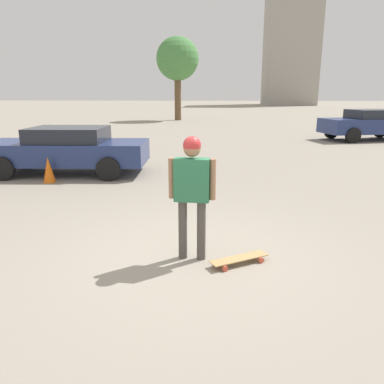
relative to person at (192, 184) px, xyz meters
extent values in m
plane|color=gray|center=(0.00, 0.00, -1.08)|extent=(220.00, 220.00, 0.00)
cylinder|color=#4C4742|center=(-0.13, 0.01, -0.66)|extent=(0.12, 0.12, 0.84)
cylinder|color=#4C4742|center=(0.13, -0.01, -0.66)|extent=(0.12, 0.12, 0.84)
cube|color=#2D724C|center=(0.00, 0.00, 0.05)|extent=(0.49, 0.24, 0.58)
cylinder|color=#9E7051|center=(-0.28, 0.02, 0.07)|extent=(0.08, 0.08, 0.55)
cylinder|color=#9E7051|center=(0.28, -0.02, 0.07)|extent=(0.08, 0.08, 0.55)
sphere|color=#9E7051|center=(0.00, 0.00, 0.48)|extent=(0.23, 0.23, 0.23)
sphere|color=red|center=(0.00, 0.00, 0.52)|extent=(0.24, 0.24, 0.24)
cube|color=tan|center=(0.65, -0.14, -1.00)|extent=(0.83, 0.58, 0.01)
cylinder|color=#D14C33|center=(0.46, -0.38, -1.04)|extent=(0.08, 0.06, 0.08)
cylinder|color=#D14C33|center=(0.35, -0.19, -1.04)|extent=(0.08, 0.06, 0.08)
cylinder|color=#D14C33|center=(0.96, -0.10, -1.04)|extent=(0.08, 0.06, 0.08)
cylinder|color=#D14C33|center=(0.85, 0.10, -1.04)|extent=(0.08, 0.06, 0.08)
cube|color=navy|center=(-3.96, 5.51, -0.46)|extent=(4.64, 1.99, 0.61)
cube|color=#1E232D|center=(-3.85, 5.52, 0.04)|extent=(2.12, 1.70, 0.41)
cylinder|color=black|center=(-5.33, 4.55, -0.77)|extent=(0.64, 0.23, 0.63)
cylinder|color=black|center=(-5.41, 6.34, -0.77)|extent=(0.64, 0.23, 0.63)
cylinder|color=black|center=(-2.51, 4.68, -0.77)|extent=(0.64, 0.23, 0.63)
cylinder|color=black|center=(-2.59, 6.47, -0.77)|extent=(0.64, 0.23, 0.63)
cube|color=navy|center=(7.78, 14.22, -0.38)|extent=(4.81, 2.92, 0.70)
cube|color=#1E232D|center=(7.89, 14.25, 0.18)|extent=(2.37, 2.13, 0.42)
cylinder|color=black|center=(6.66, 12.97, -0.73)|extent=(0.74, 0.37, 0.71)
cylinder|color=black|center=(6.20, 14.79, -0.73)|extent=(0.74, 0.37, 0.71)
cylinder|color=black|center=(8.90, 15.47, -0.73)|extent=(0.74, 0.37, 0.71)
cube|color=#9E998E|center=(14.14, 71.60, 10.69)|extent=(9.14, 10.67, 23.53)
cylinder|color=brown|center=(-2.95, 27.58, 0.80)|extent=(0.55, 0.55, 3.76)
sphere|color=#478442|center=(-2.95, 27.58, 3.91)|extent=(3.52, 3.52, 3.52)
cone|color=orange|center=(-4.01, 4.40, -0.75)|extent=(0.32, 0.32, 0.66)
camera|label=1|loc=(0.31, -4.86, 1.18)|focal=35.00mm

